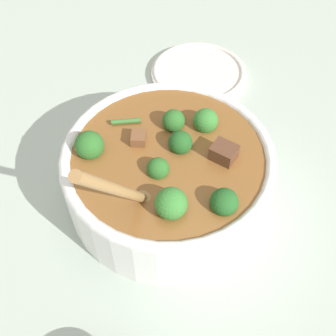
# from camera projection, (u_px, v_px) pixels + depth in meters

# --- Properties ---
(ground_plane) EXTENTS (4.00, 4.00, 0.00)m
(ground_plane) POSITION_uv_depth(u_px,v_px,m) (168.00, 194.00, 0.64)
(ground_plane) COLOR #ADBCAD
(stew_bowl) EXTENTS (0.30, 0.32, 0.27)m
(stew_bowl) POSITION_uv_depth(u_px,v_px,m) (168.00, 171.00, 0.60)
(stew_bowl) COLOR white
(stew_bowl) RESTS_ON ground_plane
(empty_plate) EXTENTS (0.18, 0.18, 0.02)m
(empty_plate) POSITION_uv_depth(u_px,v_px,m) (199.00, 72.00, 0.81)
(empty_plate) COLOR silver
(empty_plate) RESTS_ON ground_plane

